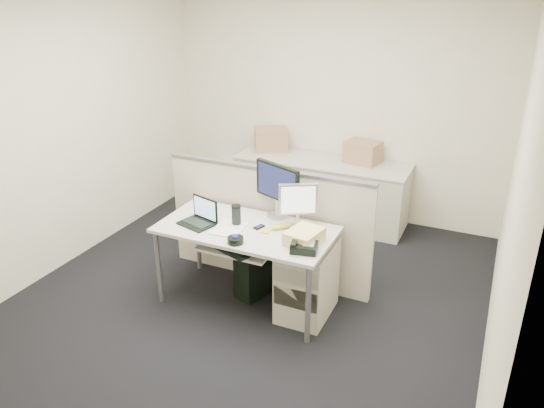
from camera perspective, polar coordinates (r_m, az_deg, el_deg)
The scene contains 28 objects.
floor at distance 4.88m, azimuth -2.66°, elevation -10.37°, with size 4.00×4.50×0.01m, color black.
wall_back at distance 6.29m, azimuth 6.58°, elevation 10.81°, with size 4.00×0.02×2.70m, color #EFE8C8.
wall_front at distance 2.68m, azimuth -25.91°, elevation -9.62°, with size 4.00×0.02×2.70m, color #EFE8C8.
wall_left at distance 5.46m, azimuth -22.18°, elevation 7.31°, with size 0.02×4.50×2.70m, color #EFE8C8.
wall_right at distance 3.84m, azimuth 24.59°, elevation 0.56°, with size 0.02×4.50×2.70m, color #EFE8C8.
desk at distance 4.54m, azimuth -2.81°, elevation -3.33°, with size 1.50×0.75×0.73m.
keyboard_tray at distance 4.42m, azimuth -3.87°, elevation -4.80°, with size 0.62×0.32×0.02m, color #AFACA6.
drawer_pedestal at distance 4.55m, azimuth 3.81°, elevation -8.18°, with size 0.40×0.55×0.65m, color #B1AE9C.
cubicle_partition at distance 4.95m, azimuth -0.44°, elevation -2.41°, with size 2.00×0.06×1.10m, color #C0B39C.
back_counter at distance 6.29m, azimuth 5.25°, elevation 1.41°, with size 2.00×0.60×0.72m, color #B1AE9C.
monitor_main at distance 4.61m, azimuth 0.58°, elevation 1.40°, with size 0.49×0.19×0.49m, color black.
monitor_small at distance 4.42m, azimuth 2.80°, elevation -0.29°, with size 0.32×0.16×0.40m, color #B7B7BC.
laptop at distance 4.56m, azimuth -8.17°, elevation -0.97°, with size 0.29×0.22×0.22m, color black.
trackball at distance 4.26m, azimuth -3.95°, elevation -3.90°, with size 0.13×0.13×0.05m, color black.
desk_phone at distance 4.13m, azimuth 3.48°, elevation -4.68°, with size 0.20×0.17×0.06m, color black.
paper_stack at distance 4.49m, azimuth -4.66°, elevation -2.63°, with size 0.24×0.31×0.01m, color silver.
sticky_pad at distance 4.44m, azimuth -0.76°, elevation -2.94°, with size 0.07×0.07×0.01m, color yellow.
travel_mug at distance 4.53m, azimuth -3.86°, elevation -1.29°, with size 0.08×0.08×0.17m, color black.
banana at distance 4.47m, azimuth 0.95°, elevation -2.50°, with size 0.18×0.04×0.04m, color yellow.
cellphone at distance 4.51m, azimuth -1.41°, elevation -2.49°, with size 0.05×0.10×0.01m, color black.
manila_folders at distance 4.24m, azimuth 3.49°, elevation -3.52°, with size 0.23×0.30×0.11m, color #F5E092.
keyboard at distance 4.40m, azimuth -4.70°, elevation -4.61°, with size 0.48×0.17×0.03m, color black.
pc_tower_desk at distance 4.89m, azimuth -1.28°, elevation -6.98°, with size 0.20×0.50×0.46m, color black.
pc_tower_spare_dark at distance 6.61m, azimuth -6.34°, elevation 0.93°, with size 0.17×0.42×0.39m, color black.
pc_tower_spare_silver at distance 6.99m, azimuth -5.72°, elevation 2.45°, with size 0.19×0.47×0.44m, color #B7B7BC.
cardboard_box_left at distance 6.47m, azimuth -0.11°, elevation 6.90°, with size 0.39×0.29×0.29m, color tan.
cardboard_box_right at distance 6.11m, azimuth 9.71°, elevation 5.43°, with size 0.37×0.29×0.27m, color tan.
red_binder at distance 6.48m, azimuth -0.63°, elevation 6.76°, with size 0.06×0.28×0.26m, color #A92127.
Camera 1 is at (1.88, -3.60, 2.70)m, focal length 35.00 mm.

